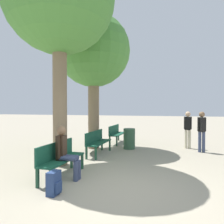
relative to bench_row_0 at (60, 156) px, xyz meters
The scene contains 11 objects.
ground_plane 1.81m from the bench_row_0, 16.32° to the right, with size 80.00×80.00×0.00m, color gray.
bench_row_0 is the anchor object (origin of this frame).
bench_row_1 2.68m from the bench_row_0, 90.00° to the left, with size 0.42×1.69×0.86m.
bench_row_2 5.37m from the bench_row_0, 90.00° to the left, with size 0.42×1.69×0.86m.
tree_row_0 4.55m from the bench_row_0, 119.10° to the left, with size 3.31×3.31×6.63m.
tree_row_1 5.24m from the bench_row_0, 98.42° to the left, with size 3.07×3.07×5.66m.
person_seated 0.30m from the bench_row_0, 24.65° to the right, with size 0.59×0.33×1.28m.
backpack 1.16m from the bench_row_0, 65.98° to the right, with size 0.22×0.30×0.46m.
pedestrian_near 5.87m from the bench_row_0, 56.13° to the left, with size 0.31×0.23×1.55m.
pedestrian_mid 5.61m from the bench_row_0, 48.13° to the left, with size 0.32×0.28×1.57m.
trash_bin 4.17m from the bench_row_0, 77.28° to the left, with size 0.48×0.48×0.85m.
Camera 1 is at (1.09, -4.32, 1.73)m, focal length 35.00 mm.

